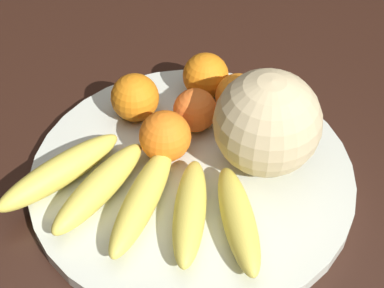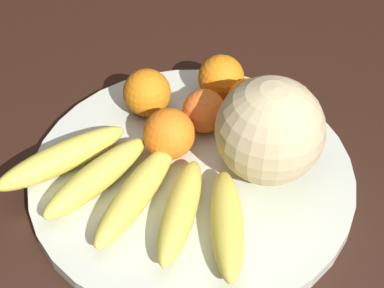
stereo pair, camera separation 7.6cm
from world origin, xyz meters
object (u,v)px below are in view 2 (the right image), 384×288
at_px(orange_front_left, 147,93).
at_px(orange_front_right, 204,111).
at_px(orange_back_left, 221,78).
at_px(kitchen_table, 232,224).
at_px(orange_back_right, 250,101).
at_px(melon, 270,131).
at_px(banana_bunch, 136,190).
at_px(fruit_bowl, 192,176).
at_px(orange_mid_center, 169,134).
at_px(produce_tag, 221,111).

xyz_separation_m(orange_front_left, orange_front_right, (-0.06, 0.05, -0.00)).
xyz_separation_m(orange_front_left, orange_back_left, (-0.10, 0.00, -0.00)).
xyz_separation_m(kitchen_table, orange_back_left, (-0.04, -0.15, 0.12)).
distance_m(orange_back_left, orange_back_right, 0.06).
bearing_deg(melon, orange_back_left, -87.06).
distance_m(kitchen_table, banana_bunch, 0.16).
distance_m(melon, orange_front_left, 0.19).
height_order(melon, orange_front_right, melon).
distance_m(fruit_bowl, orange_mid_center, 0.06).
bearing_deg(banana_bunch, orange_back_right, 162.19).
distance_m(orange_back_left, produce_tag, 0.05).
bearing_deg(produce_tag, orange_mid_center, -15.07).
xyz_separation_m(orange_back_left, orange_back_right, (-0.02, 0.06, -0.00)).
relative_size(melon, banana_bunch, 0.46).
height_order(melon, orange_front_left, melon).
height_order(kitchen_table, orange_back_right, orange_back_right).
height_order(fruit_bowl, banana_bunch, banana_bunch).
xyz_separation_m(fruit_bowl, orange_front_left, (0.02, -0.13, 0.04)).
distance_m(kitchen_table, fruit_bowl, 0.10).
xyz_separation_m(orange_back_right, produce_tag, (0.03, -0.02, -0.03)).
height_order(kitchen_table, orange_front_left, orange_front_left).
xyz_separation_m(banana_bunch, orange_back_right, (-0.18, -0.09, 0.01)).
bearing_deg(orange_back_right, orange_front_left, -24.30).
distance_m(orange_front_left, orange_back_left, 0.10).
bearing_deg(orange_front_right, orange_back_left, -128.42).
bearing_deg(orange_front_right, melon, 118.08).
xyz_separation_m(fruit_bowl, banana_bunch, (0.08, 0.02, 0.03)).
bearing_deg(melon, orange_back_right, -97.73).
distance_m(fruit_bowl, produce_tag, 0.12).
bearing_deg(melon, orange_mid_center, -30.75).
bearing_deg(orange_front_right, orange_front_left, -40.78).
relative_size(kitchen_table, orange_front_right, 28.13).
relative_size(orange_front_right, produce_tag, 0.85).
bearing_deg(orange_back_left, orange_front_left, -0.07).
relative_size(melon, orange_front_right, 2.28).
distance_m(banana_bunch, orange_front_left, 0.16).
xyz_separation_m(kitchen_table, orange_back_right, (-0.06, -0.10, 0.12)).
bearing_deg(orange_mid_center, orange_front_right, -151.48).
bearing_deg(produce_tag, orange_back_right, 97.51).
bearing_deg(orange_back_right, melon, 82.27).
xyz_separation_m(banana_bunch, orange_front_right, (-0.12, -0.10, 0.01)).
bearing_deg(orange_mid_center, orange_back_left, -139.57).
xyz_separation_m(fruit_bowl, melon, (-0.09, 0.02, 0.07)).
distance_m(orange_front_right, orange_back_left, 0.07).
distance_m(orange_front_right, orange_back_right, 0.06).
relative_size(orange_mid_center, orange_back_left, 1.03).
relative_size(fruit_bowl, orange_back_left, 6.37).
xyz_separation_m(banana_bunch, orange_front_left, (-0.05, -0.15, 0.01)).
height_order(melon, orange_mid_center, melon).
height_order(banana_bunch, orange_front_left, orange_front_left).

